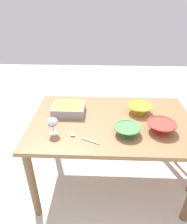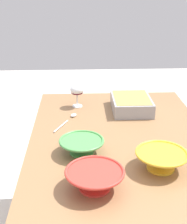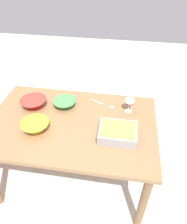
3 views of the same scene
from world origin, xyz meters
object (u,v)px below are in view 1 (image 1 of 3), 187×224
at_px(mixing_bowl, 161,126).
at_px(serving_spoon, 79,137).
at_px(casserole_dish, 69,109).
at_px(serving_bowl, 139,108).
at_px(small_bowl, 127,130).
at_px(wine_glass, 52,123).
at_px(dining_table, 112,129).

xyz_separation_m(mixing_bowl, serving_spoon, (-0.65, -0.11, -0.04)).
distance_m(casserole_dish, serving_bowl, 0.65).
height_order(casserole_dish, serving_bowl, casserole_dish).
relative_size(small_bowl, serving_bowl, 0.93).
distance_m(casserole_dish, serving_spoon, 0.39).
distance_m(mixing_bowl, serving_spoon, 0.66).
distance_m(small_bowl, serving_bowl, 0.37).
bearing_deg(serving_bowl, wine_glass, -153.65).
relative_size(wine_glass, serving_bowl, 0.64).
height_order(dining_table, serving_spoon, serving_spoon).
xyz_separation_m(wine_glass, casserole_dish, (0.07, 0.33, -0.06)).
xyz_separation_m(wine_glass, mixing_bowl, (0.85, 0.07, -0.06)).
bearing_deg(serving_spoon, wine_glass, 167.44).
bearing_deg(serving_bowl, serving_spoon, -142.27).
distance_m(mixing_bowl, small_bowl, 0.28).
relative_size(casserole_dish, mixing_bowl, 1.24).
distance_m(casserole_dish, small_bowl, 0.59).
xyz_separation_m(wine_glass, serving_bowl, (0.72, 0.36, -0.06)).
height_order(casserole_dish, small_bowl, casserole_dish).
height_order(wine_glass, serving_bowl, wine_glass).
bearing_deg(casserole_dish, mixing_bowl, -18.39).
distance_m(casserole_dish, mixing_bowl, 0.82).
relative_size(mixing_bowl, serving_bowl, 1.03).
height_order(serving_bowl, serving_spoon, serving_bowl).
distance_m(wine_glass, serving_bowl, 0.80).
bearing_deg(mixing_bowl, serving_bowl, 113.90).
height_order(mixing_bowl, serving_bowl, mixing_bowl).
relative_size(dining_table, wine_glass, 9.83).
bearing_deg(mixing_bowl, casserole_dish, 161.61).
height_order(wine_glass, small_bowl, wine_glass).
distance_m(dining_table, mixing_bowl, 0.43).
bearing_deg(small_bowl, dining_table, 117.92).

